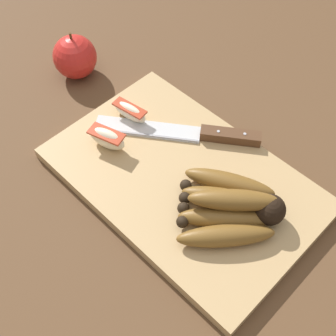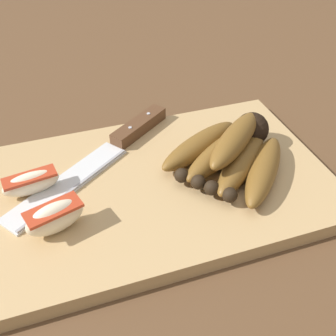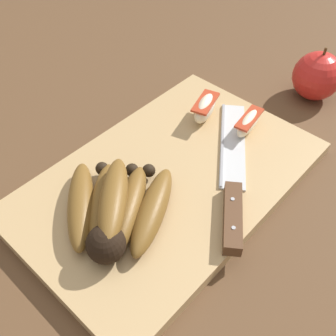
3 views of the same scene
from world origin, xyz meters
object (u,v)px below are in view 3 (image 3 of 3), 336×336
(apple_wedge_near, at_px, (249,123))
(whole_apple, at_px, (317,76))
(apple_wedge_middle, at_px, (205,108))
(banana_bunch, at_px, (115,209))
(chefs_knife, at_px, (232,188))

(apple_wedge_near, height_order, whole_apple, whole_apple)
(apple_wedge_middle, distance_m, whole_apple, 0.21)
(whole_apple, bearing_deg, apple_wedge_middle, -24.22)
(banana_bunch, relative_size, chefs_knife, 0.75)
(apple_wedge_middle, bearing_deg, apple_wedge_near, 106.80)
(banana_bunch, distance_m, apple_wedge_near, 0.25)
(apple_wedge_middle, relative_size, whole_apple, 0.73)
(banana_bunch, bearing_deg, whole_apple, 173.95)
(apple_wedge_near, bearing_deg, apple_wedge_middle, -73.20)
(banana_bunch, xyz_separation_m, whole_apple, (-0.42, 0.04, 0.00))
(chefs_knife, relative_size, whole_apple, 2.58)
(whole_apple, bearing_deg, apple_wedge_near, -6.32)
(banana_bunch, bearing_deg, chefs_knife, 148.82)
(chefs_knife, height_order, apple_wedge_near, apple_wedge_near)
(banana_bunch, distance_m, whole_apple, 0.42)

